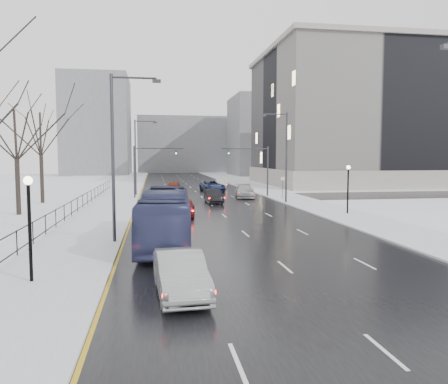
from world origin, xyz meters
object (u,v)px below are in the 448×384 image
bus (166,217)px  sedan_right_distant (220,184)px  sedan_right_cross (212,186)px  streetlight_l_far (137,153)px  tree_park_d (19,216)px  lamppost_r_mid (348,182)px  streetlight_r_mid (284,153)px  sedan_center_near (184,207)px  mast_signal_left (143,166)px  sedan_right_far (245,191)px  tree_park_e (43,204)px  no_uturn_sign (283,181)px  sedan_center_far (173,187)px  sedan_right_near (214,196)px  streetlight_l_near (117,150)px  mast_signal_right (260,165)px  sedan_left_near (180,274)px  lamppost_l (29,213)px

bus → sedan_right_distant: 45.66m
sedan_right_cross → streetlight_l_far: bearing=-161.1°
tree_park_d → lamppost_r_mid: bearing=-7.9°
streetlight_r_mid → sedan_center_near: size_ratio=2.19×
mast_signal_left → sedan_right_far: (12.55, -0.83, -3.25)m
tree_park_e → sedan_right_cross: tree_park_e is taller
no_uturn_sign → bus: 28.75m
sedan_right_cross → sedan_right_distant: size_ratio=1.36×
sedan_right_far → sedan_center_far: size_ratio=1.18×
bus → sedan_right_far: bearing=72.6°
bus → sedan_right_near: size_ratio=2.54×
sedan_right_far → no_uturn_sign: bearing=-31.4°
streetlight_l_far → streetlight_l_near: bearing=-90.0°
mast_signal_right → sedan_center_near: (-10.83, -16.85, -3.29)m
streetlight_r_mid → sedan_right_cross: streetlight_r_mid is taller
mast_signal_right → bus: size_ratio=0.56×
sedan_center_far → mast_signal_left: bearing=-106.8°
mast_signal_right → sedan_right_far: (-2.10, -0.83, -3.25)m
sedan_center_near → sedan_right_far: bearing=67.3°
streetlight_l_near → sedan_right_far: bearing=63.8°
lamppost_r_mid → mast_signal_right: (-3.67, 18.00, 1.16)m
lamppost_r_mid → sedan_right_far: (-5.78, 17.17, -2.09)m
mast_signal_right → mast_signal_left: same height
streetlight_l_far → sedan_right_cross: 12.78m
sedan_right_near → sedan_right_far: sedan_right_far is taller
tree_park_d → sedan_right_near: bearing=22.2°
tree_park_d → sedan_center_near: size_ratio=2.73×
sedan_left_near → sedan_right_cross: sedan_right_cross is taller
no_uturn_sign → sedan_center_near: (-12.70, -12.86, -1.48)m
streetlight_l_near → sedan_right_near: (8.67, 21.45, -4.83)m
lamppost_r_mid → sedan_right_far: bearing=108.6°
streetlight_r_mid → mast_signal_left: (-15.49, 8.00, -1.51)m
sedan_left_near → sedan_center_far: bearing=84.0°
mast_signal_right → no_uturn_sign: 4.77m
mast_signal_right → sedan_right_near: mast_signal_right is taller
lamppost_l → sedan_right_cross: bearing=73.4°
no_uturn_sign → bus: bus is taller
tree_park_d → mast_signal_right: size_ratio=1.92×
tree_park_d → streetlight_l_far: size_ratio=1.25×
no_uturn_sign → sedan_right_distant: no_uturn_sign is taller
streetlight_r_mid → sedan_left_near: (-13.26, -30.37, -4.76)m
tree_park_e → lamppost_l: tree_park_e is taller
tree_park_d → mast_signal_left: bearing=53.2°
sedan_left_near → sedan_center_far: 47.54m
sedan_center_near → lamppost_r_mid: bearing=1.4°
sedan_center_far → sedan_right_distant: size_ratio=1.08×
tree_park_d → lamppost_l: (6.80, -22.00, 2.94)m
sedan_center_near → sedan_right_near: (4.00, 10.31, -0.03)m
tree_park_e → sedan_right_near: 18.89m
tree_park_d → sedan_right_far: (23.02, 13.17, 0.85)m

